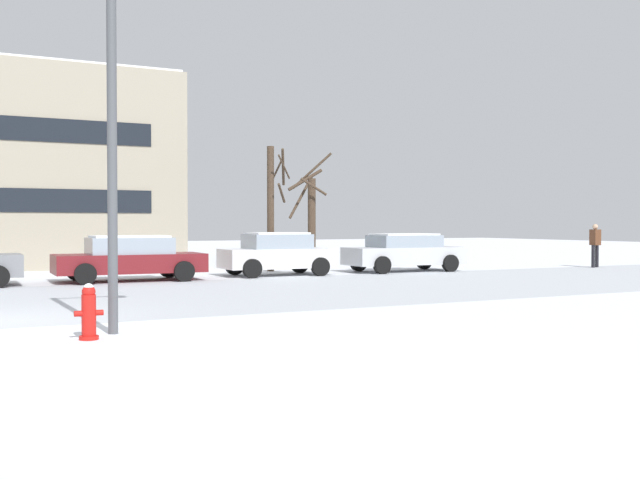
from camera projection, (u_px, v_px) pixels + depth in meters
ground_plane at (3, 322)px, 13.76m from camera, size 120.00×120.00×0.00m
fire_hydrant at (89, 311)px, 11.67m from camera, size 0.44×0.30×0.88m
street_lamp at (130, 106)px, 12.36m from camera, size 1.76×0.36×6.16m
parked_car_maroon at (130, 258)px, 23.53m from camera, size 4.60×2.21×1.43m
parked_car_white at (277, 254)px, 26.03m from camera, size 3.87×2.05×1.49m
parked_car_silver at (404, 252)px, 28.20m from camera, size 4.56×2.07×1.43m
pedestrian_crossing at (595, 242)px, 30.79m from camera, size 0.48×0.44×1.78m
tree_far_mid at (272, 205)px, 28.36m from camera, size 0.95×1.26×4.71m
tree_far_right at (311, 215)px, 31.01m from camera, size 2.02×1.87×4.80m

